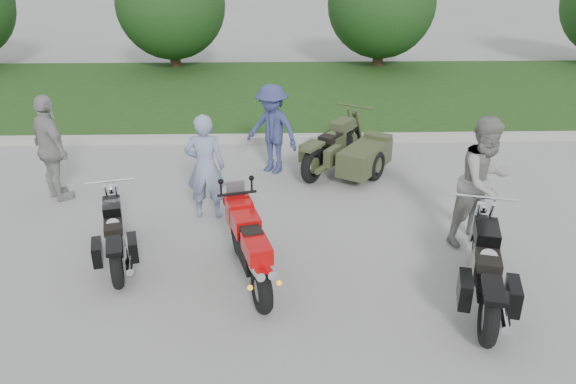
{
  "coord_description": "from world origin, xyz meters",
  "views": [
    {
      "loc": [
        0.37,
        -6.04,
        4.25
      ],
      "look_at": [
        0.56,
        1.5,
        0.8
      ],
      "focal_mm": 35.0,
      "sensor_mm": 36.0,
      "label": 1
    }
  ],
  "objects_px": {
    "person_grey": "(484,182)",
    "person_stripe": "(205,167)",
    "person_denim": "(272,129)",
    "sportbike_red": "(249,245)",
    "person_back": "(51,149)",
    "cruiser_right": "(486,273)",
    "cruiser_sidecar": "(351,153)",
    "cruiser_left": "(115,237)"
  },
  "relations": [
    {
      "from": "cruiser_sidecar",
      "to": "sportbike_red",
      "type": "bearing_deg",
      "value": -82.48
    },
    {
      "from": "cruiser_left",
      "to": "cruiser_right",
      "type": "distance_m",
      "value": 4.97
    },
    {
      "from": "person_stripe",
      "to": "person_denim",
      "type": "bearing_deg",
      "value": -117.82
    },
    {
      "from": "sportbike_red",
      "to": "person_denim",
      "type": "xyz_separation_m",
      "value": [
        0.31,
        3.9,
        0.31
      ]
    },
    {
      "from": "cruiser_sidecar",
      "to": "person_denim",
      "type": "relative_size",
      "value": 1.27
    },
    {
      "from": "sportbike_red",
      "to": "cruiser_right",
      "type": "relative_size",
      "value": 0.86
    },
    {
      "from": "cruiser_sidecar",
      "to": "person_back",
      "type": "xyz_separation_m",
      "value": [
        -5.3,
        -0.97,
        0.51
      ]
    },
    {
      "from": "cruiser_right",
      "to": "person_grey",
      "type": "distance_m",
      "value": 1.76
    },
    {
      "from": "cruiser_right",
      "to": "person_denim",
      "type": "xyz_separation_m",
      "value": [
        -2.63,
        4.5,
        0.41
      ]
    },
    {
      "from": "sportbike_red",
      "to": "person_stripe",
      "type": "height_order",
      "value": "person_stripe"
    },
    {
      "from": "person_grey",
      "to": "person_back",
      "type": "bearing_deg",
      "value": 138.49
    },
    {
      "from": "person_denim",
      "to": "sportbike_red",
      "type": "bearing_deg",
      "value": -59.76
    },
    {
      "from": "person_denim",
      "to": "person_grey",
      "type": "bearing_deg",
      "value": -8.16
    },
    {
      "from": "person_back",
      "to": "cruiser_right",
      "type": "bearing_deg",
      "value": -161.26
    },
    {
      "from": "cruiser_right",
      "to": "person_back",
      "type": "bearing_deg",
      "value": 167.73
    },
    {
      "from": "cruiser_left",
      "to": "person_grey",
      "type": "relative_size",
      "value": 1.02
    },
    {
      "from": "person_grey",
      "to": "person_stripe",
      "type": "bearing_deg",
      "value": 139.72
    },
    {
      "from": "cruiser_sidecar",
      "to": "person_stripe",
      "type": "xyz_separation_m",
      "value": [
        -2.59,
        -1.74,
        0.45
      ]
    },
    {
      "from": "cruiser_right",
      "to": "person_stripe",
      "type": "xyz_separation_m",
      "value": [
        -3.7,
        2.56,
        0.41
      ]
    },
    {
      "from": "cruiser_right",
      "to": "person_back",
      "type": "xyz_separation_m",
      "value": [
        -6.41,
        3.33,
        0.47
      ]
    },
    {
      "from": "cruiser_left",
      "to": "cruiser_sidecar",
      "type": "xyz_separation_m",
      "value": [
        3.72,
        3.16,
        0.03
      ]
    },
    {
      "from": "person_grey",
      "to": "cruiser_right",
      "type": "bearing_deg",
      "value": -133.65
    },
    {
      "from": "person_back",
      "to": "person_grey",
      "type": "bearing_deg",
      "value": -147.77
    },
    {
      "from": "sportbike_red",
      "to": "person_stripe",
      "type": "distance_m",
      "value": 2.14
    },
    {
      "from": "cruiser_left",
      "to": "person_stripe",
      "type": "xyz_separation_m",
      "value": [
        1.14,
        1.41,
        0.48
      ]
    },
    {
      "from": "cruiser_sidecar",
      "to": "person_stripe",
      "type": "distance_m",
      "value": 3.15
    },
    {
      "from": "person_stripe",
      "to": "person_denim",
      "type": "xyz_separation_m",
      "value": [
        1.07,
        1.93,
        -0.01
      ]
    },
    {
      "from": "person_stripe",
      "to": "cruiser_right",
      "type": "bearing_deg",
      "value": 146.49
    },
    {
      "from": "person_denim",
      "to": "cruiser_right",
      "type": "bearing_deg",
      "value": -24.97
    },
    {
      "from": "person_stripe",
      "to": "person_back",
      "type": "distance_m",
      "value": 2.82
    },
    {
      "from": "sportbike_red",
      "to": "cruiser_sidecar",
      "type": "height_order",
      "value": "sportbike_red"
    },
    {
      "from": "cruiser_left",
      "to": "person_grey",
      "type": "bearing_deg",
      "value": -9.97
    },
    {
      "from": "person_stripe",
      "to": "person_grey",
      "type": "distance_m",
      "value": 4.27
    },
    {
      "from": "cruiser_right",
      "to": "cruiser_sidecar",
      "type": "relative_size",
      "value": 1.05
    },
    {
      "from": "person_denim",
      "to": "person_back",
      "type": "distance_m",
      "value": 3.96
    },
    {
      "from": "person_grey",
      "to": "person_back",
      "type": "relative_size",
      "value": 1.05
    },
    {
      "from": "cruiser_right",
      "to": "cruiser_sidecar",
      "type": "bearing_deg",
      "value": 119.7
    },
    {
      "from": "person_stripe",
      "to": "person_grey",
      "type": "relative_size",
      "value": 0.89
    },
    {
      "from": "cruiser_left",
      "to": "person_denim",
      "type": "relative_size",
      "value": 1.15
    },
    {
      "from": "person_grey",
      "to": "person_denim",
      "type": "distance_m",
      "value": 4.23
    },
    {
      "from": "cruiser_sidecar",
      "to": "person_stripe",
      "type": "bearing_deg",
      "value": -112.4
    },
    {
      "from": "person_back",
      "to": "person_stripe",
      "type": "bearing_deg",
      "value": -149.63
    }
  ]
}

